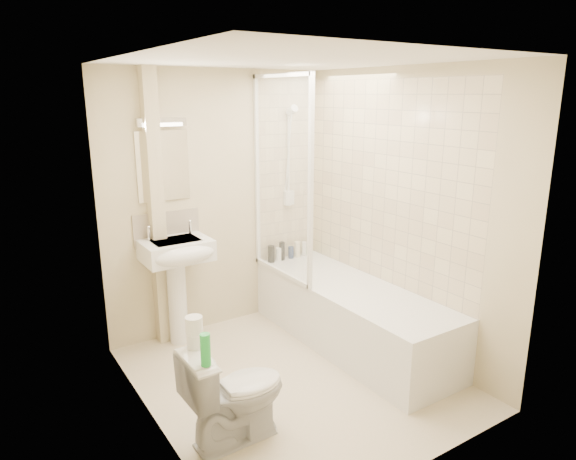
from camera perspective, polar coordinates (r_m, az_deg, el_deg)
floor at (r=4.23m, az=0.58°, el=-16.09°), size 2.50×2.50×0.00m
wall_back at (r=4.82m, az=-7.67°, el=3.05°), size 2.20×0.02×2.40m
wall_left at (r=3.30m, az=-15.49°, el=-2.90°), size 0.02×2.50×2.40m
wall_right at (r=4.44m, az=12.51°, el=1.83°), size 0.02×2.50×2.40m
ceiling at (r=3.63m, az=0.68°, el=18.40°), size 2.20×2.50×0.02m
tile_back at (r=5.13m, az=-0.08°, el=6.45°), size 0.70×0.01×1.75m
tile_right at (r=4.53m, az=10.76°, el=5.07°), size 0.01×2.10×1.75m
pipe_boxing at (r=4.54m, az=-14.41°, el=1.97°), size 0.12×0.12×2.40m
splashback at (r=4.65m, az=-13.32°, el=0.21°), size 0.60×0.02×0.30m
mirror at (r=4.55m, az=-13.72°, el=6.92°), size 0.46×0.01×0.60m
strip_light at (r=4.49m, az=-13.91°, el=11.56°), size 0.42×0.07×0.07m
bathtub at (r=4.64m, az=7.02°, el=-9.23°), size 0.70×2.10×0.55m
shower_screen at (r=4.57m, az=-0.76°, el=5.73°), size 0.04×0.92×1.80m
shower_fixture at (r=5.07m, az=0.18°, el=7.74°), size 0.10×0.16×0.99m
pedestal_sink at (r=4.52m, az=-12.13°, el=-3.55°), size 0.57×0.51×1.10m
bottle_black_a at (r=5.12m, az=-1.88°, el=-2.67°), size 0.07×0.07×0.17m
bottle_white_a at (r=5.16m, az=-1.07°, el=-2.70°), size 0.06×0.06×0.13m
bottle_black_b at (r=5.18m, az=-0.67°, el=-2.35°), size 0.06×0.06×0.19m
bottle_blue at (r=5.24m, az=0.33°, el=-2.51°), size 0.06×0.06×0.12m
bottle_cream at (r=5.28m, az=1.03°, el=-2.14°), size 0.06×0.06×0.16m
bottle_white_b at (r=5.33m, az=1.81°, el=-2.09°), size 0.05×0.05×0.14m
bottle_green at (r=5.37m, az=2.33°, el=-2.28°), size 0.06×0.06×0.09m
toilet at (r=3.44m, az=-5.88°, el=-17.54°), size 0.41×0.68×0.67m
toilet_roll_lower at (r=3.25m, az=-10.29°, el=-11.98°), size 0.10×0.10×0.09m
toilet_roll_upper at (r=3.21m, az=-10.40°, el=-10.34°), size 0.11×0.11×0.11m
green_bottle at (r=3.03m, az=-9.16°, el=-13.00°), size 0.06×0.06×0.19m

